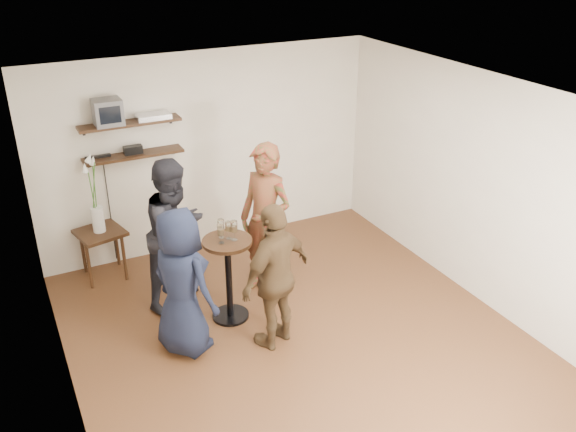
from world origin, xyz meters
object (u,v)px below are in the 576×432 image
(crt_monitor, at_px, (107,112))
(person_brown, at_px, (276,276))
(radio, at_px, (133,150))
(side_table, at_px, (101,239))
(person_plaid, at_px, (266,221))
(dvd_deck, at_px, (153,116))
(person_navy, at_px, (182,283))
(person_dark, at_px, (176,234))
(drinks_table, at_px, (228,268))

(crt_monitor, relative_size, person_brown, 0.20)
(person_brown, bearing_deg, crt_monitor, -89.39)
(radio, relative_size, person_brown, 0.14)
(side_table, relative_size, person_plaid, 0.34)
(dvd_deck, bearing_deg, person_navy, -100.65)
(side_table, xyz_separation_m, person_dark, (0.68, -0.95, 0.35))
(side_table, xyz_separation_m, drinks_table, (1.06, -1.52, 0.10))
(person_dark, bearing_deg, person_navy, -138.56)
(crt_monitor, xyz_separation_m, dvd_deck, (0.52, 0.00, -0.12))
(person_plaid, bearing_deg, person_navy, -90.87)
(radio, relative_size, side_table, 0.35)
(drinks_table, relative_size, person_brown, 0.61)
(crt_monitor, xyz_separation_m, drinks_table, (0.76, -1.69, -1.39))
(radio, distance_m, side_table, 1.15)
(radio, bearing_deg, crt_monitor, 180.00)
(side_table, distance_m, drinks_table, 1.85)
(radio, bearing_deg, side_table, -162.15)
(drinks_table, relative_size, person_navy, 0.62)
(drinks_table, xyz_separation_m, person_dark, (-0.38, 0.57, 0.25))
(drinks_table, bearing_deg, person_navy, -153.11)
(person_plaid, bearing_deg, crt_monitor, -163.90)
(side_table, height_order, person_navy, person_navy)
(side_table, relative_size, drinks_table, 0.64)
(crt_monitor, xyz_separation_m, side_table, (-0.30, -0.18, -1.50))
(dvd_deck, distance_m, person_brown, 2.62)
(person_plaid, bearing_deg, side_table, -154.31)
(dvd_deck, height_order, radio, dvd_deck)
(person_navy, bearing_deg, dvd_deck, -37.53)
(crt_monitor, height_order, person_navy, crt_monitor)
(crt_monitor, relative_size, drinks_table, 0.33)
(crt_monitor, distance_m, person_plaid, 2.22)
(dvd_deck, bearing_deg, side_table, -168.02)
(dvd_deck, relative_size, person_brown, 0.25)
(side_table, bearing_deg, person_brown, -58.24)
(crt_monitor, distance_m, person_dark, 1.65)
(dvd_deck, bearing_deg, person_plaid, -58.71)
(person_navy, bearing_deg, crt_monitor, -22.70)
(person_plaid, distance_m, person_navy, 1.37)
(person_plaid, height_order, person_navy, person_plaid)
(crt_monitor, height_order, drinks_table, crt_monitor)
(person_dark, bearing_deg, radio, 62.71)
(dvd_deck, distance_m, drinks_table, 2.13)
(radio, distance_m, drinks_table, 1.98)
(crt_monitor, distance_m, drinks_table, 2.32)
(drinks_table, relative_size, person_dark, 0.56)
(person_dark, xyz_separation_m, person_navy, (-0.23, -0.87, -0.09))
(dvd_deck, bearing_deg, crt_monitor, 180.00)
(person_brown, bearing_deg, person_navy, -43.15)
(radio, distance_m, person_navy, 2.13)
(radio, xyz_separation_m, person_navy, (-0.09, -2.00, -0.73))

